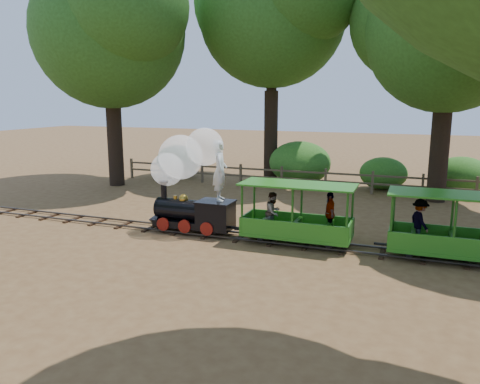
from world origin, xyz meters
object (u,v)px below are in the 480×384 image
(carriage_front, at_px, (298,219))
(fence, at_px, (303,177))
(locomotive, at_px, (188,173))
(carriage_rear, at_px, (453,232))

(carriage_front, bearing_deg, fence, 102.06)
(carriage_front, relative_size, fence, 0.17)
(locomotive, relative_size, carriage_front, 1.04)
(carriage_front, distance_m, fence, 8.18)
(carriage_rear, height_order, fence, carriage_rear)
(locomotive, height_order, carriage_front, locomotive)
(carriage_rear, xyz_separation_m, fence, (-5.64, 8.01, -0.19))
(carriage_front, distance_m, carriage_rear, 3.93)
(locomotive, relative_size, carriage_rear, 1.04)
(carriage_rear, distance_m, fence, 9.80)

